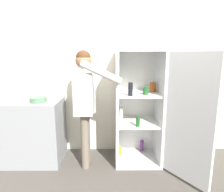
# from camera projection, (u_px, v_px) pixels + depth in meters

# --- Properties ---
(ground_plane) EXTENTS (12.00, 12.00, 0.00)m
(ground_plane) POSITION_uv_depth(u_px,v_px,m) (112.00, 186.00, 2.34)
(ground_plane) COLOR #4C4742
(wall_back) EXTENTS (7.00, 0.06, 2.55)m
(wall_back) POSITION_uv_depth(u_px,v_px,m) (111.00, 71.00, 3.04)
(wall_back) COLOR silver
(wall_back) RESTS_ON ground_plane
(refrigerator) EXTENTS (1.02, 1.12, 1.59)m
(refrigerator) POSITION_uv_depth(u_px,v_px,m) (147.00, 109.00, 2.73)
(refrigerator) COLOR silver
(refrigerator) RESTS_ON ground_plane
(person) EXTENTS (0.61, 0.56, 1.58)m
(person) POSITION_uv_depth(u_px,v_px,m) (85.00, 95.00, 2.63)
(person) COLOR #726656
(person) RESTS_ON ground_plane
(counter) EXTENTS (0.79, 0.60, 0.89)m
(counter) POSITION_uv_depth(u_px,v_px,m) (34.00, 131.00, 2.86)
(counter) COLOR gray
(counter) RESTS_ON ground_plane
(bowl) EXTENTS (0.22, 0.22, 0.07)m
(bowl) POSITION_uv_depth(u_px,v_px,m) (38.00, 100.00, 2.67)
(bowl) COLOR #517F5B
(bowl) RESTS_ON counter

